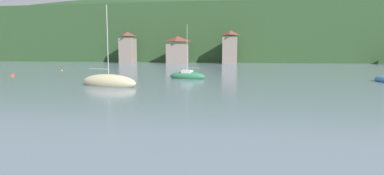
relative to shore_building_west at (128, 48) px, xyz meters
The scene contains 8 objects.
wooded_hillside 39.74m from the shore_building_west, 70.54° to the left, with size 352.00×55.96×40.49m.
shore_building_west is the anchor object (origin of this frame).
shore_building_westcentral 15.54m from the shore_building_west, ahead, with size 6.19×4.95×8.02m.
shore_building_central 31.05m from the shore_building_west, ahead, with size 4.27×5.64×9.60m.
sailboat_far_1 56.46m from the shore_building_west, 61.03° to the right, with size 5.45×2.61×7.98m.
sailboat_mid_7 63.23m from the shore_building_west, 71.40° to the right, with size 7.46×3.83×9.53m.
mooring_buoy_near 48.98m from the shore_building_west, 91.01° to the right, with size 0.58×0.58×0.58m, color red.
mooring_buoy_mid 36.94m from the shore_building_west, 89.66° to the right, with size 0.40×0.40×0.40m, color orange.
Camera 1 is at (4.19, 28.99, 4.14)m, focal length 29.88 mm.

